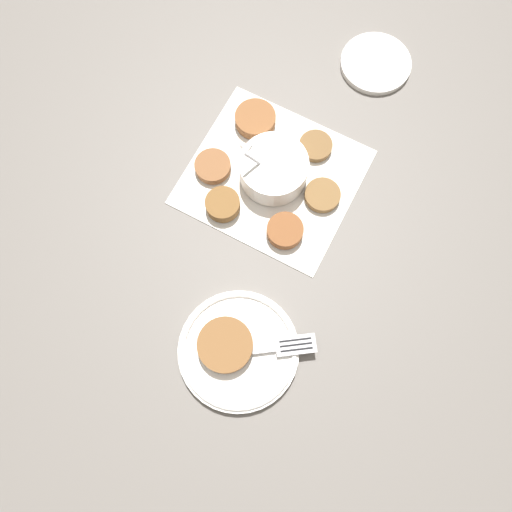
{
  "coord_description": "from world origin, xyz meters",
  "views": [
    {
      "loc": [
        -0.18,
        0.32,
        0.78
      ],
      "look_at": [
        -0.06,
        0.14,
        0.02
      ],
      "focal_mm": 35.0,
      "sensor_mm": 36.0,
      "label": 1
    }
  ],
  "objects_px": {
    "serving_plate": "(239,350)",
    "fork": "(275,347)",
    "fritter_on_plate": "(225,345)",
    "sauce_bowl": "(271,168)",
    "extra_saucer": "(376,64)"
  },
  "relations": [
    {
      "from": "sauce_bowl",
      "to": "extra_saucer",
      "type": "height_order",
      "value": "sauce_bowl"
    },
    {
      "from": "serving_plate",
      "to": "fork",
      "type": "xyz_separation_m",
      "value": [
        -0.04,
        -0.03,
        0.01
      ]
    },
    {
      "from": "serving_plate",
      "to": "fork",
      "type": "relative_size",
      "value": 1.38
    },
    {
      "from": "fork",
      "to": "fritter_on_plate",
      "type": "bearing_deg",
      "value": 32.0
    },
    {
      "from": "serving_plate",
      "to": "fritter_on_plate",
      "type": "xyz_separation_m",
      "value": [
        0.02,
        0.01,
        0.02
      ]
    },
    {
      "from": "serving_plate",
      "to": "fork",
      "type": "height_order",
      "value": "fork"
    },
    {
      "from": "fork",
      "to": "sauce_bowl",
      "type": "bearing_deg",
      "value": -54.89
    },
    {
      "from": "sauce_bowl",
      "to": "serving_plate",
      "type": "height_order",
      "value": "sauce_bowl"
    },
    {
      "from": "sauce_bowl",
      "to": "extra_saucer",
      "type": "xyz_separation_m",
      "value": [
        -0.04,
        -0.29,
        -0.02
      ]
    },
    {
      "from": "fritter_on_plate",
      "to": "fork",
      "type": "xyz_separation_m",
      "value": [
        -0.06,
        -0.04,
        -0.01
      ]
    },
    {
      "from": "serving_plate",
      "to": "fork",
      "type": "distance_m",
      "value": 0.06
    },
    {
      "from": "sauce_bowl",
      "to": "extra_saucer",
      "type": "bearing_deg",
      "value": -97.23
    },
    {
      "from": "fritter_on_plate",
      "to": "fork",
      "type": "bearing_deg",
      "value": -148.0
    },
    {
      "from": "fork",
      "to": "serving_plate",
      "type": "bearing_deg",
      "value": 37.73
    },
    {
      "from": "fork",
      "to": "extra_saucer",
      "type": "distance_m",
      "value": 0.54
    }
  ]
}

